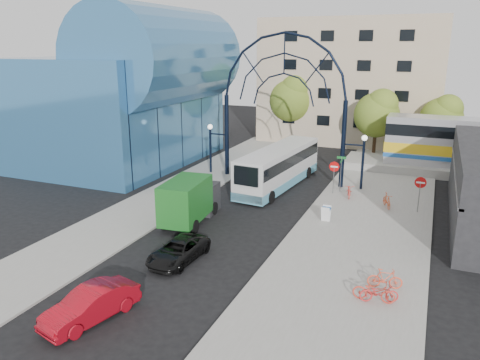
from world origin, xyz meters
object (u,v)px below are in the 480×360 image
at_px(stop_sign, 334,170).
at_px(street_name_sign, 341,167).
at_px(tree_north_a, 378,112).
at_px(tree_north_b, 293,98).
at_px(bike_near_b, 387,201).
at_px(black_suv, 178,251).
at_px(tree_north_c, 443,116).
at_px(city_bus, 279,167).
at_px(sandwich_board, 326,212).
at_px(bike_far_b, 385,279).
at_px(bike_far_c, 379,293).
at_px(bike_far_a, 374,291).
at_px(gateway_arch, 284,78).
at_px(bike_near_a, 349,190).
at_px(red_sedan, 91,305).
at_px(do_not_enter_sign, 420,186).
at_px(green_truck, 190,200).

xyz_separation_m(stop_sign, street_name_sign, (0.40, 0.60, 0.14)).
distance_m(tree_north_a, tree_north_b, 10.79).
xyz_separation_m(tree_north_b, bike_near_b, (12.82, -19.73, -4.64)).
distance_m(street_name_sign, black_suv, 16.24).
relative_size(tree_north_c, city_bus, 0.56).
bearing_deg(tree_north_c, bike_near_b, -100.16).
distance_m(sandwich_board, black_suv, 10.43).
relative_size(sandwich_board, bike_far_b, 0.61).
height_order(black_suv, bike_far_c, black_suv).
distance_m(tree_north_c, bike_far_a, 31.21).
bearing_deg(gateway_arch, bike_near_a, -21.38).
height_order(tree_north_c, black_suv, tree_north_c).
bearing_deg(bike_near_b, bike_far_a, -108.52).
relative_size(tree_north_b, red_sedan, 1.89).
bearing_deg(sandwich_board, red_sedan, -113.79).
xyz_separation_m(black_suv, red_sedan, (-0.56, -6.25, 0.12)).
distance_m(do_not_enter_sign, sandwich_board, 6.85).
distance_m(tree_north_c, bike_near_a, 17.77).
bearing_deg(city_bus, tree_north_c, 57.79).
relative_size(green_truck, bike_far_a, 3.26).
distance_m(stop_sign, bike_far_c, 15.89).
relative_size(green_truck, red_sedan, 1.42).
bearing_deg(street_name_sign, green_truck, -128.53).
distance_m(tree_north_a, city_bus, 14.92).
distance_m(black_suv, bike_near_a, 15.60).
bearing_deg(street_name_sign, do_not_enter_sign, -24.16).
distance_m(sandwich_board, tree_north_c, 23.17).
distance_m(stop_sign, red_sedan, 21.64).
distance_m(street_name_sign, tree_north_a, 13.59).
xyz_separation_m(tree_north_b, bike_far_a, (13.64, -32.90, -4.66)).
distance_m(sandwich_board, bike_far_c, 9.95).
height_order(red_sedan, bike_far_b, red_sedan).
height_order(street_name_sign, bike_near_b, street_name_sign).
relative_size(black_suv, bike_far_b, 2.57).
bearing_deg(bike_near_b, sandwich_board, -150.47).
bearing_deg(bike_near_a, tree_north_a, 78.35).
bearing_deg(bike_far_a, tree_north_a, 4.81).
bearing_deg(sandwich_board, bike_near_a, 85.02).
height_order(tree_north_b, bike_near_b, tree_north_b).
bearing_deg(bike_far_b, green_truck, 59.35).
relative_size(bike_near_a, bike_far_a, 1.01).
relative_size(sandwich_board, black_suv, 0.24).
bearing_deg(bike_far_c, tree_north_a, -11.94).
distance_m(sandwich_board, bike_near_a, 5.66).
distance_m(stop_sign, bike_far_a, 15.83).
bearing_deg(bike_near_a, street_name_sign, 120.63).
height_order(tree_north_c, bike_far_b, tree_north_c).
height_order(gateway_arch, sandwich_board, gateway_arch).
relative_size(gateway_arch, stop_sign, 5.46).
bearing_deg(bike_near_b, red_sedan, -139.49).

